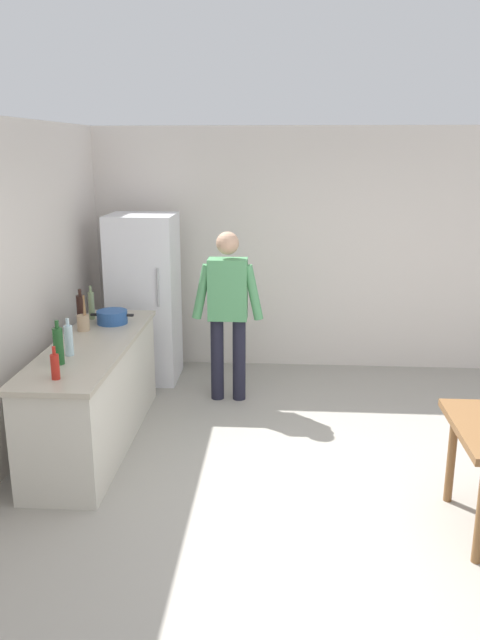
% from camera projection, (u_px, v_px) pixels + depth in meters
% --- Properties ---
extents(ground_plane, '(14.00, 14.00, 0.00)m').
position_uv_depth(ground_plane, '(337.00, 500.00, 4.55)').
color(ground_plane, '#9E998E').
extents(wall_back, '(6.40, 0.12, 2.70)m').
position_uv_depth(wall_back, '(320.00, 250.00, 7.07)').
color(wall_back, silver).
rests_on(wall_back, ground_plane).
extents(kitchen_counter, '(0.64, 2.20, 0.90)m').
position_uv_depth(kitchen_counter, '(95.00, 393.00, 5.33)').
color(kitchen_counter, beige).
rests_on(kitchen_counter, ground_plane).
extents(refrigerator, '(0.70, 0.67, 1.80)m').
position_uv_depth(refrigerator, '(145.00, 299.00, 6.74)').
color(refrigerator, white).
rests_on(refrigerator, ground_plane).
extents(person, '(0.70, 0.22, 1.70)m').
position_uv_depth(person, '(228.00, 305.00, 6.13)').
color(person, '#1E1E2D').
rests_on(person, ground_plane).
extents(cooking_pot, '(0.40, 0.28, 0.12)m').
position_uv_depth(cooking_pot, '(112.00, 317.00, 5.78)').
color(cooking_pot, '#285193').
rests_on(cooking_pot, kitchen_counter).
extents(utensil_jar, '(0.11, 0.11, 0.32)m').
position_uv_depth(utensil_jar, '(83.00, 322.00, 5.55)').
color(utensil_jar, tan).
rests_on(utensil_jar, kitchen_counter).
extents(bottle_wine_dark, '(0.08, 0.08, 0.34)m').
position_uv_depth(bottle_wine_dark, '(81.00, 310.00, 5.69)').
color(bottle_wine_dark, black).
rests_on(bottle_wine_dark, kitchen_counter).
extents(bottle_wine_green, '(0.08, 0.08, 0.34)m').
position_uv_depth(bottle_wine_green, '(58.00, 345.00, 4.67)').
color(bottle_wine_green, '#1E5123').
rests_on(bottle_wine_green, kitchen_counter).
extents(bottle_sauce_red, '(0.06, 0.06, 0.24)m').
position_uv_depth(bottle_sauce_red, '(55.00, 366.00, 4.37)').
color(bottle_sauce_red, '#B22319').
rests_on(bottle_sauce_red, kitchen_counter).
extents(bottle_vinegar_tall, '(0.06, 0.06, 0.32)m').
position_uv_depth(bottle_vinegar_tall, '(91.00, 305.00, 5.90)').
color(bottle_vinegar_tall, gray).
rests_on(bottle_vinegar_tall, kitchen_counter).
extents(bottle_water_clear, '(0.07, 0.07, 0.30)m').
position_uv_depth(bottle_water_clear, '(69.00, 340.00, 4.87)').
color(bottle_water_clear, silver).
rests_on(bottle_water_clear, kitchen_counter).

